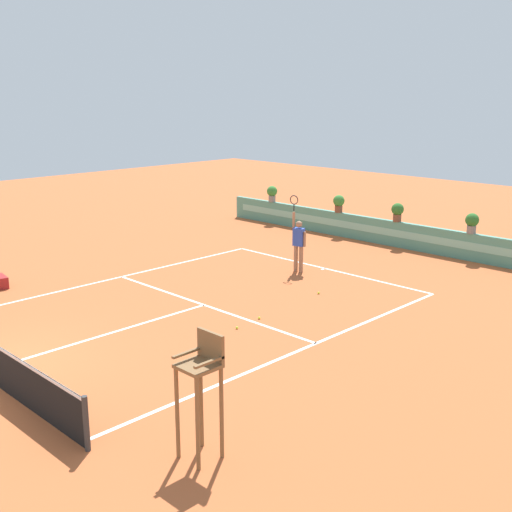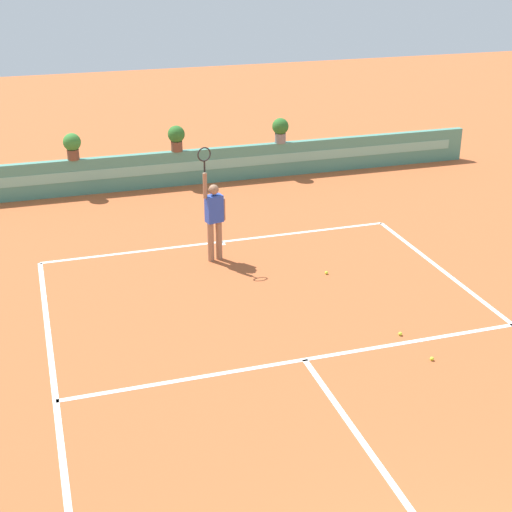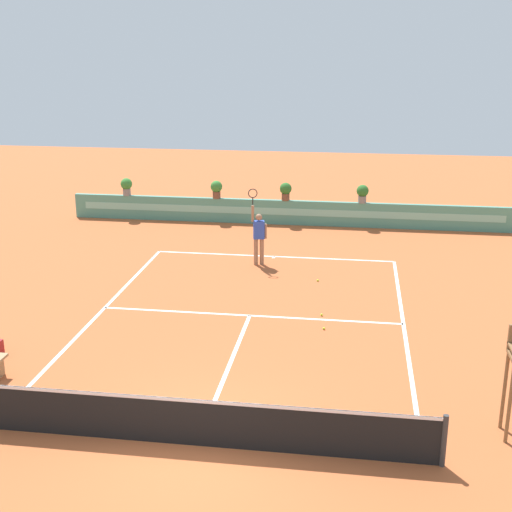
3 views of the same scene
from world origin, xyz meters
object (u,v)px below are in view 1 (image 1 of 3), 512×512
object	(u,v)px
umpire_chair	(202,381)
tennis_ball_by_sideline	(319,293)
tennis_ball_mid_court	(259,318)
potted_plant_left	(339,202)
potted_plant_right	(472,222)
tennis_ball_near_baseline	(237,328)
potted_plant_far_left	(272,193)
tennis_player	(299,241)
gear_bag	(0,282)
potted_plant_centre	(397,211)

from	to	relation	value
umpire_chair	tennis_ball_by_sideline	world-z (taller)	umpire_chair
umpire_chair	tennis_ball_mid_court	world-z (taller)	umpire_chair
tennis_ball_mid_court	potted_plant_left	distance (m)	10.96
tennis_ball_by_sideline	potted_plant_right	distance (m)	7.16
umpire_chair	tennis_ball_near_baseline	distance (m)	6.06
potted_plant_right	potted_plant_far_left	distance (m)	9.73
umpire_chair	potted_plant_far_left	xyz separation A→B (m)	(-12.66, 15.13, 0.07)
tennis_player	tennis_ball_near_baseline	xyz separation A→B (m)	(2.45, -5.20, -1.02)
gear_bag	tennis_ball_by_sideline	distance (m)	9.85
tennis_player	tennis_ball_near_baseline	bearing A→B (deg)	-64.75
tennis_player	potted_plant_left	size ratio (longest dim) A/B	3.57
gear_bag	potted_plant_centre	xyz separation A→B (m)	(5.73, 13.30, 1.23)
potted_plant_centre	potted_plant_left	bearing A→B (deg)	180.00
gear_bag	potted_plant_centre	bearing A→B (deg)	66.68
potted_plant_far_left	tennis_ball_mid_court	bearing A→B (deg)	-48.23
gear_bag	potted_plant_centre	distance (m)	14.54
gear_bag	tennis_ball_mid_court	distance (m)	8.54
tennis_ball_by_sideline	umpire_chair	bearing A→B (deg)	-62.68
umpire_chair	potted_plant_centre	xyz separation A→B (m)	(-6.00, 15.13, 0.07)
tennis_ball_by_sideline	potted_plant_far_left	distance (m)	10.96
gear_bag	potted_plant_far_left	size ratio (longest dim) A/B	0.97
gear_bag	tennis_ball_near_baseline	size ratio (longest dim) A/B	10.29
tennis_ball_by_sideline	potted_plant_centre	world-z (taller)	potted_plant_centre
gear_bag	potted_plant_far_left	world-z (taller)	potted_plant_far_left
gear_bag	tennis_ball_near_baseline	distance (m)	8.30
tennis_ball_near_baseline	potted_plant_centre	xyz separation A→B (m)	(-2.13, 10.65, 1.38)
tennis_ball_by_sideline	potted_plant_centre	distance (m)	7.25
tennis_ball_mid_court	potted_plant_left	size ratio (longest dim) A/B	0.09
tennis_ball_near_baseline	potted_plant_far_left	xyz separation A→B (m)	(-8.79, 10.65, 1.38)
tennis_ball_by_sideline	potted_plant_centre	xyz separation A→B (m)	(-1.74, 6.90, 1.38)
potted_plant_left	gear_bag	bearing A→B (deg)	-102.26
umpire_chair	tennis_ball_mid_court	size ratio (longest dim) A/B	31.47
tennis_ball_near_baseline	umpire_chair	bearing A→B (deg)	-49.16
umpire_chair	potted_plant_far_left	distance (m)	19.73
tennis_ball_near_baseline	tennis_ball_by_sideline	distance (m)	3.78
gear_bag	potted_plant_right	bearing A→B (deg)	56.51
tennis_ball_mid_court	potted_plant_right	xyz separation A→B (m)	(1.05, 9.72, 1.38)
gear_bag	tennis_ball_mid_court	xyz separation A→B (m)	(7.75, 3.58, -0.15)
umpire_chair	potted_plant_far_left	size ratio (longest dim) A/B	2.96
tennis_ball_mid_court	tennis_ball_by_sideline	bearing A→B (deg)	95.52
gear_bag	potted_plant_left	bearing A→B (deg)	77.74
potted_plant_right	potted_plant_left	bearing A→B (deg)	180.00
tennis_ball_by_sideline	potted_plant_far_left	bearing A→B (deg)	140.65
umpire_chair	potted_plant_centre	size ratio (longest dim) A/B	2.96
umpire_chair	tennis_ball_mid_court	bearing A→B (deg)	126.37
tennis_ball_near_baseline	tennis_player	bearing A→B (deg)	115.25
potted_plant_right	tennis_player	bearing A→B (deg)	-121.85
umpire_chair	potted_plant_centre	world-z (taller)	umpire_chair
tennis_player	potted_plant_right	world-z (taller)	tennis_player
tennis_player	tennis_ball_by_sideline	distance (m)	2.71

